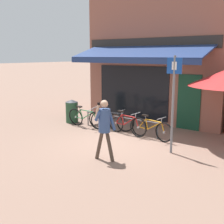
% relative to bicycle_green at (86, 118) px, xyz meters
% --- Properties ---
extents(ground_plane, '(160.00, 160.00, 0.00)m').
position_rel_bicycle_green_xyz_m(ground_plane, '(2.09, -0.68, -0.38)').
color(ground_plane, '#846656').
extents(shop_front, '(6.12, 4.53, 6.14)m').
position_rel_bicycle_green_xyz_m(shop_front, '(1.48, 3.62, 2.68)').
color(shop_front, '#8E5647').
rests_on(shop_front, ground_plane).
extents(bike_rack_rail, '(3.22, 0.04, 0.57)m').
position_rel_bicycle_green_xyz_m(bike_rack_rail, '(1.42, 0.30, 0.09)').
color(bike_rack_rail, '#47494F').
rests_on(bike_rack_rail, ground_plane).
extents(bicycle_green, '(1.77, 0.52, 0.87)m').
position_rel_bicycle_green_xyz_m(bicycle_green, '(0.00, 0.00, 0.00)').
color(bicycle_green, black).
rests_on(bicycle_green, ground_plane).
extents(bicycle_black, '(1.69, 0.69, 0.83)m').
position_rel_bicycle_green_xyz_m(bicycle_black, '(1.07, 0.28, -0.01)').
color(bicycle_black, black).
rests_on(bicycle_black, ground_plane).
extents(bicycle_red, '(1.72, 0.52, 0.84)m').
position_rel_bicycle_green_xyz_m(bicycle_red, '(1.83, 0.14, -0.00)').
color(bicycle_red, black).
rests_on(bicycle_red, ground_plane).
extents(bicycle_orange, '(1.68, 0.52, 0.81)m').
position_rel_bicycle_green_xyz_m(bicycle_orange, '(2.80, 0.17, -0.02)').
color(bicycle_orange, black).
rests_on(bicycle_orange, ground_plane).
extents(pedestrian_adult, '(0.59, 0.46, 1.66)m').
position_rel_bicycle_green_xyz_m(pedestrian_adult, '(2.73, -2.29, 0.65)').
color(pedestrian_adult, '#47382D').
rests_on(pedestrian_adult, ground_plane).
extents(litter_bin, '(0.52, 0.52, 0.97)m').
position_rel_bicycle_green_xyz_m(litter_bin, '(-1.05, 0.30, 0.11)').
color(litter_bin, '#23472D').
rests_on(litter_bin, ground_plane).
extents(parking_sign, '(0.44, 0.07, 2.79)m').
position_rel_bicycle_green_xyz_m(parking_sign, '(3.94, -0.70, 1.31)').
color(parking_sign, slate).
rests_on(parking_sign, ground_plane).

